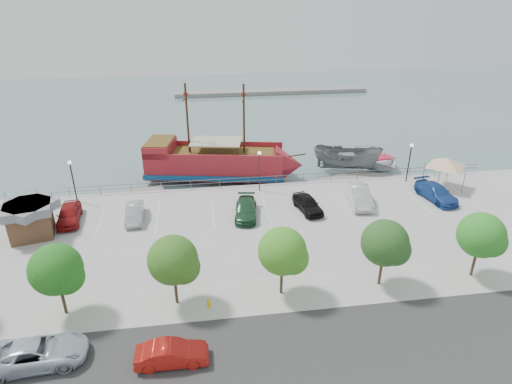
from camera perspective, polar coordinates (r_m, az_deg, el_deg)
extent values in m
plane|color=slate|center=(38.84, 1.89, -5.17)|extent=(160.00, 160.00, 0.00)
cube|color=#363636|center=(25.94, 8.45, -21.21)|extent=(100.00, 8.00, 0.04)
cube|color=#ABAAA3|center=(30.19, 5.26, -13.08)|extent=(100.00, 4.00, 0.05)
cylinder|color=slate|center=(44.82, 0.21, 2.02)|extent=(50.00, 0.06, 0.06)
cylinder|color=slate|center=(44.98, 0.21, 1.55)|extent=(50.00, 0.06, 0.06)
cube|color=gray|center=(91.41, 2.15, 13.18)|extent=(40.00, 3.00, 0.80)
cube|color=maroon|center=(48.93, -5.44, 3.78)|extent=(15.83, 7.51, 2.47)
cube|color=navy|center=(49.23, -5.40, 2.91)|extent=(16.16, 7.84, 0.57)
cone|color=maroon|center=(48.50, 4.41, 3.63)|extent=(3.84, 5.05, 4.56)
cube|color=maroon|center=(49.50, -12.67, 5.87)|extent=(3.69, 5.20, 1.33)
cube|color=brown|center=(49.27, -12.75, 6.65)|extent=(3.43, 4.79, 0.11)
cube|color=brown|center=(48.41, -4.95, 5.19)|extent=(12.92, 6.42, 0.14)
cube|color=maroon|center=(50.51, -5.18, 6.39)|extent=(14.98, 3.03, 0.67)
cube|color=maroon|center=(46.26, -5.89, 4.55)|extent=(14.98, 3.03, 0.67)
cylinder|color=#382111|center=(46.94, -1.62, 9.57)|extent=(0.27, 0.27, 7.79)
cylinder|color=#382111|center=(47.78, -9.13, 9.54)|extent=(0.27, 0.27, 7.79)
cylinder|color=#382111|center=(46.34, -1.66, 12.39)|extent=(0.66, 2.83, 0.13)
cylinder|color=#382111|center=(47.19, -9.34, 12.32)|extent=(0.66, 2.83, 0.13)
cube|color=#BAB293|center=(47.99, -5.35, 6.74)|extent=(6.09, 4.58, 0.11)
cylinder|color=#382111|center=(48.12, 5.25, 4.87)|extent=(2.35, 0.59, 0.56)
imported|color=slate|center=(51.59, 12.03, 4.16)|extent=(8.44, 5.68, 3.06)
imported|color=white|center=(54.49, 15.79, 4.04)|extent=(6.48, 8.20, 1.53)
cube|color=gray|center=(46.95, -16.02, -0.27)|extent=(6.57, 3.04, 0.36)
cube|color=gray|center=(48.64, 9.94, 1.31)|extent=(7.14, 4.16, 0.39)
cube|color=gray|center=(50.85, 16.66, 1.70)|extent=(7.69, 4.65, 0.42)
cube|color=brown|center=(40.31, -27.77, -3.64)|extent=(3.79, 3.79, 2.32)
cube|color=slate|center=(39.71, -28.18, -1.84)|extent=(4.30, 4.30, 0.74)
cylinder|color=slate|center=(48.66, 21.45, 2.43)|extent=(0.08, 0.08, 2.39)
cylinder|color=slate|center=(50.12, 24.25, 2.57)|extent=(0.08, 0.08, 2.39)
cylinder|color=slate|center=(46.47, 23.08, 1.07)|extent=(0.08, 0.08, 2.39)
cylinder|color=slate|center=(47.98, 25.96, 1.26)|extent=(0.08, 0.08, 2.39)
pyramid|color=white|center=(47.56, 24.13, 4.18)|extent=(4.61, 4.61, 0.98)
imported|color=silver|center=(27.74, -27.12, -18.56)|extent=(5.45, 2.85, 1.47)
imported|color=#B31A13|center=(25.50, -11.16, -20.42)|extent=(4.02, 1.44, 1.32)
cylinder|color=yellow|center=(28.80, -6.32, -14.67)|extent=(0.23, 0.23, 0.57)
sphere|color=yellow|center=(28.61, -6.35, -14.20)|extent=(0.25, 0.25, 0.25)
cylinder|color=black|center=(44.45, -23.14, 1.13)|extent=(0.12, 0.12, 4.00)
sphere|color=#FFF2CC|center=(43.71, -23.61, 3.63)|extent=(0.36, 0.36, 0.36)
cylinder|color=black|center=(43.23, 0.46, 2.62)|extent=(0.12, 0.12, 4.00)
sphere|color=#FFF2CC|center=(42.46, 0.47, 5.23)|extent=(0.36, 0.36, 0.36)
cylinder|color=black|center=(48.14, 19.69, 3.52)|extent=(0.12, 0.12, 4.00)
sphere|color=#FFF2CC|center=(47.45, 20.05, 5.86)|extent=(0.36, 0.36, 0.36)
cylinder|color=#473321|center=(30.27, -24.31, -12.92)|extent=(0.20, 0.20, 2.20)
sphere|color=#1E5C17|center=(28.99, -25.13, -9.31)|extent=(3.20, 3.20, 3.20)
sphere|color=#1E5C17|center=(28.79, -23.98, -10.29)|extent=(2.20, 2.20, 2.20)
cylinder|color=#473321|center=(28.98, -10.64, -12.64)|extent=(0.20, 0.20, 2.20)
sphere|color=#2F5A1A|center=(27.64, -11.02, -8.87)|extent=(3.20, 3.20, 3.20)
sphere|color=#2F5A1A|center=(27.58, -9.71, -9.84)|extent=(2.20, 2.20, 2.20)
cylinder|color=#473321|center=(29.34, 3.41, -11.62)|extent=(0.20, 0.20, 2.20)
sphere|color=#38781D|center=(28.02, 3.53, -7.87)|extent=(3.20, 3.20, 3.20)
sphere|color=#38781D|center=(28.11, 4.84, -8.77)|extent=(2.20, 2.20, 2.20)
cylinder|color=#473321|center=(31.31, 16.27, -10.09)|extent=(0.20, 0.20, 2.20)
sphere|color=#24491B|center=(30.07, 16.80, -6.51)|extent=(3.20, 3.20, 3.20)
sphere|color=#24491B|center=(30.30, 17.97, -7.32)|extent=(2.20, 2.20, 2.20)
cylinder|color=#473321|center=(34.61, 27.04, -8.40)|extent=(0.20, 0.20, 2.20)
sphere|color=#27711F|center=(33.49, 27.82, -5.10)|extent=(3.20, 3.20, 3.20)
sphere|color=#27711F|center=(33.82, 28.79, -5.82)|extent=(2.20, 2.20, 2.20)
imported|color=maroon|center=(41.30, -23.66, -2.70)|extent=(2.32, 4.73, 1.55)
imported|color=#AEAFB2|center=(39.75, -15.89, -2.68)|extent=(1.61, 4.18, 1.36)
imported|color=#235030|center=(38.81, -1.36, -2.34)|extent=(2.61, 4.96, 1.37)
imported|color=black|center=(40.02, 6.91, -1.56)|extent=(2.46, 4.47, 1.44)
imported|color=silver|center=(42.19, 13.60, -0.47)|extent=(2.54, 5.30, 1.68)
imported|color=#1F4694|center=(45.44, 22.89, -0.06)|extent=(2.91, 5.37, 1.48)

